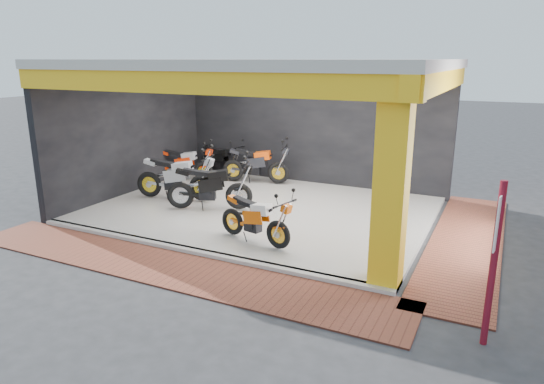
{
  "coord_description": "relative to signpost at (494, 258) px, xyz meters",
  "views": [
    {
      "loc": [
        5.34,
        -8.31,
        3.71
      ],
      "look_at": [
        0.84,
        0.85,
        0.9
      ],
      "focal_mm": 32.0,
      "sensor_mm": 36.0,
      "label": 1
    }
  ],
  "objects": [
    {
      "name": "paver_front",
      "position": [
        -5.36,
        0.08,
        -1.23
      ],
      "size": [
        9.0,
        1.4,
        0.03
      ],
      "primitive_type": "cube",
      "color": "brown",
      "rests_on": "ground"
    },
    {
      "name": "showroom_ceiling",
      "position": [
        -5.36,
        3.88,
        2.36
      ],
      "size": [
        8.4,
        6.4,
        0.2
      ],
      "primitive_type": "cube",
      "color": "beige",
      "rests_on": "corner_column"
    },
    {
      "name": "moto_hero",
      "position": [
        -3.82,
        1.59,
        -0.56
      ],
      "size": [
        2.01,
        1.12,
        1.16
      ],
      "primitive_type": null,
      "rotation": [
        0.0,
        0.0,
        -0.23
      ],
      "color": "#DB5609",
      "rests_on": "showroom_floor"
    },
    {
      "name": "left_wall",
      "position": [
        -9.46,
        3.88,
        0.51
      ],
      "size": [
        0.2,
        6.2,
        3.5
      ],
      "primitive_type": "cube",
      "color": "black",
      "rests_on": "ground"
    },
    {
      "name": "moto_row_a",
      "position": [
        -7.03,
        3.69,
        -0.44
      ],
      "size": [
        2.43,
        1.32,
        1.41
      ],
      "primitive_type": null,
      "rotation": [
        0.0,
        0.0,
        0.21
      ],
      "color": "#A1A4A9",
      "rests_on": "showroom_floor"
    },
    {
      "name": "header_beam_front",
      "position": [
        -5.36,
        0.88,
        2.06
      ],
      "size": [
        8.4,
        0.3,
        0.4
      ],
      "primitive_type": "cube",
      "color": "yellow",
      "rests_on": "corner_column"
    },
    {
      "name": "header_beam_right",
      "position": [
        -1.36,
        3.88,
        2.06
      ],
      "size": [
        0.3,
        6.4,
        0.4
      ],
      "primitive_type": "cube",
      "color": "yellow",
      "rests_on": "corner_column"
    },
    {
      "name": "ground",
      "position": [
        -5.36,
        1.88,
        -1.24
      ],
      "size": [
        80.0,
        80.0,
        0.0
      ],
      "primitive_type": "plane",
      "color": "#2D2D30",
      "rests_on": "ground"
    },
    {
      "name": "moto_row_e",
      "position": [
        -8.16,
        5.44,
        -0.53
      ],
      "size": [
        2.12,
        1.17,
        1.23
      ],
      "primitive_type": null,
      "rotation": [
        0.0,
        0.0,
        0.22
      ],
      "color": "red",
      "rests_on": "showroom_floor"
    },
    {
      "name": "moto_row_b",
      "position": [
        -5.79,
        3.47,
        -0.46
      ],
      "size": [
        2.38,
        1.65,
        1.37
      ],
      "primitive_type": null,
      "rotation": [
        0.0,
        0.0,
        0.41
      ],
      "color": "black",
      "rests_on": "showroom_floor"
    },
    {
      "name": "moto_row_c",
      "position": [
        -6.02,
        6.22,
        -0.48
      ],
      "size": [
        2.3,
        1.27,
        1.33
      ],
      "primitive_type": null,
      "rotation": [
        0.0,
        0.0,
        0.22
      ],
      "color": "black",
      "rests_on": "showroom_floor"
    },
    {
      "name": "back_wall",
      "position": [
        -5.36,
        6.98,
        0.51
      ],
      "size": [
        8.2,
        0.2,
        3.5
      ],
      "primitive_type": "cube",
      "color": "black",
      "rests_on": "ground"
    },
    {
      "name": "signpost",
      "position": [
        0.0,
        0.0,
        0.0
      ],
      "size": [
        0.09,
        0.32,
        2.27
      ],
      "rotation": [
        0.0,
        0.0,
        -0.16
      ],
      "color": "maroon",
      "rests_on": "ground"
    },
    {
      "name": "corner_column",
      "position": [
        -1.61,
        1.13,
        0.51
      ],
      "size": [
        0.5,
        0.5,
        3.5
      ],
      "primitive_type": "cube",
      "color": "yellow",
      "rests_on": "ground"
    },
    {
      "name": "floor_kerb",
      "position": [
        -5.36,
        0.86,
        -1.19
      ],
      "size": [
        8.0,
        0.2,
        0.1
      ],
      "primitive_type": "cube",
      "color": "silver",
      "rests_on": "ground"
    },
    {
      "name": "paver_right",
      "position": [
        -0.56,
        3.88,
        -1.23
      ],
      "size": [
        1.4,
        7.0,
        0.03
      ],
      "primitive_type": "cube",
      "color": "brown",
      "rests_on": "ground"
    },
    {
      "name": "moto_row_d",
      "position": [
        -7.67,
        6.38,
        -0.57
      ],
      "size": [
        2.0,
        1.15,
        1.15
      ],
      "primitive_type": null,
      "rotation": [
        0.0,
        0.0,
        -0.25
      ],
      "color": "black",
      "rests_on": "showroom_floor"
    },
    {
      "name": "showroom_floor",
      "position": [
        -5.36,
        3.88,
        -1.19
      ],
      "size": [
        8.0,
        6.0,
        0.1
      ],
      "primitive_type": "cube",
      "color": "silver",
      "rests_on": "ground"
    }
  ]
}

